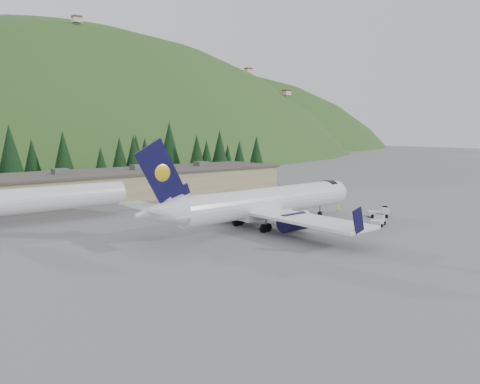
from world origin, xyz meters
name	(u,v)px	position (x,y,z in m)	size (l,w,h in m)	color
ground	(268,226)	(0.00, 0.00, 0.00)	(600.00, 600.00, 0.00)	slate
airliner	(262,203)	(-1.06, -0.04, 3.20)	(36.10, 33.81, 12.00)	white
second_airliner	(26,200)	(-24.92, 22.00, 3.32)	(27.50, 11.00, 10.05)	white
baggage_tug_a	(378,221)	(11.91, -9.15, 0.66)	(3.08, 2.44, 1.48)	silver
baggage_tug_b	(380,212)	(17.32, -5.69, 0.71)	(3.23, 3.01, 1.58)	silver
terminal_building	(114,184)	(-5.01, 38.00, 2.62)	(71.00, 17.00, 6.10)	#8B8056
ramp_worker	(338,208)	(15.08, 0.36, 0.82)	(0.59, 0.39, 1.63)	#FCFB21
tree_line	(48,156)	(-10.45, 59.83, 7.30)	(113.43, 17.95, 14.02)	black
hills	(92,299)	(53.34, 207.38, -82.80)	(614.00, 330.00, 300.00)	#274C19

